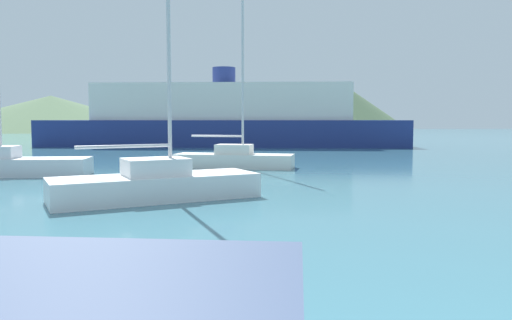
# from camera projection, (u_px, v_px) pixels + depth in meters

# --- Properties ---
(sailboat_inner) EXTENTS (6.14, 3.33, 9.77)m
(sailboat_inner) POSITION_uv_depth(u_px,v_px,m) (234.00, 158.00, 25.03)
(sailboat_inner) COLOR white
(sailboat_inner) RESTS_ON ground_plane
(sailboat_middle) EXTENTS (6.46, 4.06, 6.97)m
(sailboat_middle) POSITION_uv_depth(u_px,v_px,m) (156.00, 184.00, 15.09)
(sailboat_middle) COLOR white
(sailboat_middle) RESTS_ON ground_plane
(ferry_distant) EXTENTS (33.68, 13.87, 7.23)m
(ferry_distant) POSITION_uv_depth(u_px,v_px,m) (224.00, 119.00, 46.56)
(ferry_distant) COLOR navy
(ferry_distant) RESTS_ON ground_plane
(hill_west) EXTENTS (54.93, 54.93, 7.74)m
(hill_west) POSITION_uv_depth(u_px,v_px,m) (51.00, 113.00, 111.67)
(hill_west) COLOR #4C6647
(hill_west) RESTS_ON ground_plane
(hill_central) EXTENTS (55.90, 55.90, 6.18)m
(hill_central) POSITION_uv_depth(u_px,v_px,m) (225.00, 116.00, 104.12)
(hill_central) COLOR #476B42
(hill_central) RESTS_ON ground_plane
(hill_east) EXTENTS (31.72, 31.72, 11.01)m
(hill_east) POSITION_uv_depth(u_px,v_px,m) (340.00, 106.00, 115.43)
(hill_east) COLOR #4C6647
(hill_east) RESTS_ON ground_plane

